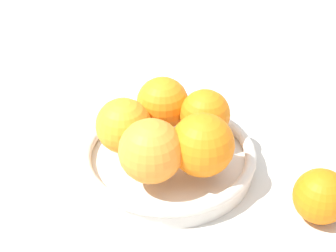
{
  "coord_description": "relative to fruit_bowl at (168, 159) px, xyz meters",
  "views": [
    {
      "loc": [
        -0.58,
        0.08,
        0.49
      ],
      "look_at": [
        0.0,
        0.0,
        0.07
      ],
      "focal_mm": 60.0,
      "sensor_mm": 36.0,
      "label": 1
    }
  ],
  "objects": [
    {
      "name": "stray_orange",
      "position": [
        -0.11,
        -0.17,
        0.02
      ],
      "size": [
        0.07,
        0.07,
        0.07
      ],
      "primitive_type": "sphere",
      "color": "orange",
      "rests_on": "ground_plane"
    },
    {
      "name": "fruit_bowl",
      "position": [
        0.0,
        0.0,
        0.0
      ],
      "size": [
        0.23,
        0.23,
        0.03
      ],
      "color": "silver",
      "rests_on": "ground_plane"
    },
    {
      "name": "orange_pile",
      "position": [
        -0.01,
        0.0,
        0.05
      ],
      "size": [
        0.18,
        0.18,
        0.08
      ],
      "color": "orange",
      "rests_on": "fruit_bowl"
    },
    {
      "name": "ground_plane",
      "position": [
        0.0,
        0.0,
        -0.02
      ],
      "size": [
        4.0,
        4.0,
        0.0
      ],
      "primitive_type": "plane",
      "color": "beige"
    }
  ]
}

